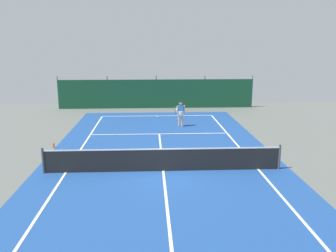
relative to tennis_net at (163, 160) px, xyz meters
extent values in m
plane|color=slate|center=(0.00, 0.00, -0.51)|extent=(36.00, 36.00, 0.00)
cube|color=#1E478C|center=(0.00, 0.00, -0.51)|extent=(11.02, 26.60, 0.01)
cube|color=white|center=(0.00, 11.90, -0.50)|extent=(8.22, 0.10, 0.01)
cube|color=white|center=(-4.11, 0.00, -0.50)|extent=(0.10, 23.80, 0.01)
cube|color=white|center=(4.11, 0.00, -0.50)|extent=(0.10, 23.80, 0.01)
cube|color=white|center=(0.00, 6.40, -0.50)|extent=(8.22, 0.10, 0.01)
cube|color=white|center=(0.00, 0.00, -0.50)|extent=(0.10, 12.80, 0.01)
cube|color=white|center=(0.00, 11.75, -0.50)|extent=(0.10, 0.30, 0.01)
cube|color=black|center=(0.00, 0.00, -0.04)|extent=(9.92, 0.03, 0.95)
cube|color=white|center=(0.00, 0.00, 0.46)|extent=(9.92, 0.04, 0.05)
cylinder|color=#47474C|center=(-5.01, 0.00, 0.04)|extent=(0.10, 0.10, 1.10)
cylinder|color=#47474C|center=(5.01, 0.00, 0.04)|extent=(0.10, 0.10, 1.10)
cube|color=#14472D|center=(0.00, 15.29, 0.69)|extent=(16.22, 0.06, 2.40)
cylinder|color=#595B60|center=(-8.11, 15.35, 0.84)|extent=(0.08, 0.08, 2.70)
cylinder|color=#595B60|center=(-4.05, 15.35, 0.84)|extent=(0.08, 0.08, 2.70)
cylinder|color=#595B60|center=(0.00, 15.35, 0.84)|extent=(0.08, 0.08, 2.70)
cylinder|color=#595B60|center=(4.05, 15.35, 0.84)|extent=(0.08, 0.08, 2.70)
cylinder|color=#595B60|center=(8.11, 15.35, 0.84)|extent=(0.08, 0.08, 2.70)
cube|color=#234C1E|center=(0.00, 15.89, 0.04)|extent=(14.60, 0.70, 1.10)
cylinder|color=#D8AD8C|center=(1.56, 8.40, -0.10)|extent=(0.12, 0.12, 0.82)
cylinder|color=#D8AD8C|center=(1.36, 8.44, -0.10)|extent=(0.12, 0.12, 0.82)
cylinder|color=white|center=(1.46, 8.42, 0.39)|extent=(0.40, 0.40, 0.22)
cube|color=#2D6BB7|center=(1.46, 8.42, 0.59)|extent=(0.39, 0.26, 0.56)
sphere|color=#D8AD8C|center=(1.46, 8.42, 1.02)|extent=(0.22, 0.22, 0.22)
cylinder|color=black|center=(1.46, 8.42, 1.11)|extent=(0.23, 0.23, 0.04)
cylinder|color=#D8AD8C|center=(1.69, 8.38, 0.62)|extent=(0.09, 0.09, 0.58)
cylinder|color=#D8AD8C|center=(1.21, 8.35, 0.62)|extent=(0.19, 0.53, 0.41)
cylinder|color=black|center=(1.11, 8.06, 0.51)|extent=(0.08, 0.28, 0.13)
torus|color=teal|center=(1.11, 8.06, 0.73)|extent=(0.32, 0.18, 0.29)
sphere|color=#CCDB33|center=(1.46, 10.81, -0.48)|extent=(0.07, 0.07, 0.07)
cube|color=navy|center=(2.48, 18.74, 0.21)|extent=(1.93, 4.26, 0.80)
cube|color=#2D333D|center=(2.48, 18.74, 0.89)|extent=(1.59, 1.94, 0.56)
cylinder|color=black|center=(3.34, 17.41, -0.19)|extent=(0.24, 0.65, 0.64)
cylinder|color=black|center=(1.54, 17.47, -0.19)|extent=(0.24, 0.65, 0.64)
cylinder|color=black|center=(3.42, 20.01, -0.19)|extent=(0.24, 0.65, 0.64)
cylinder|color=black|center=(1.62, 20.07, -0.19)|extent=(0.24, 0.65, 0.64)
cylinder|color=#D84C38|center=(-5.58, 3.78, -0.39)|extent=(0.08, 0.08, 0.24)
camera|label=1|loc=(-0.52, -14.42, 4.80)|focal=38.24mm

